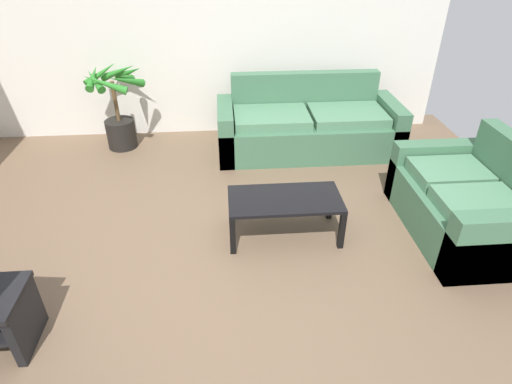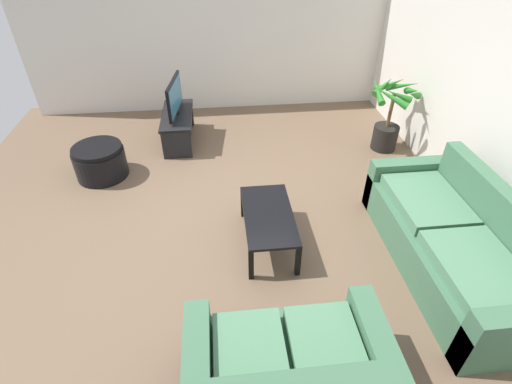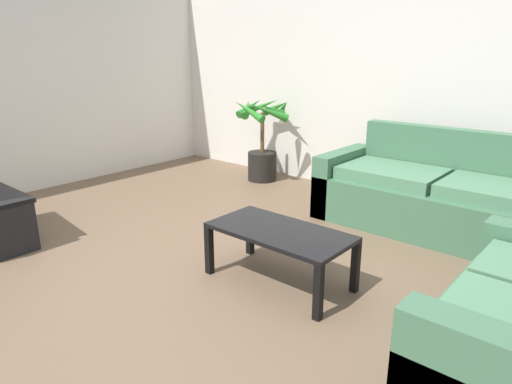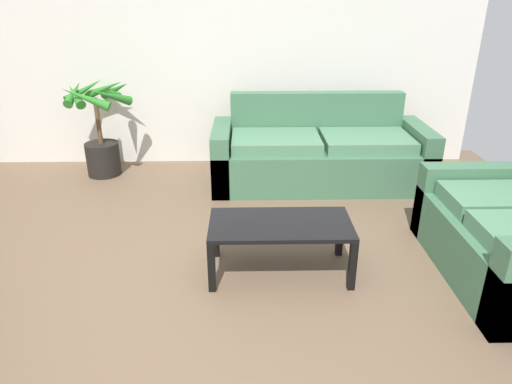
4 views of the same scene
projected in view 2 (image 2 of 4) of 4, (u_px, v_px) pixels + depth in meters
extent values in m
plane|color=brown|center=(217.00, 210.00, 4.63)|extent=(6.60, 6.60, 0.00)
cube|color=silver|center=(490.00, 93.00, 4.08)|extent=(6.00, 0.06, 2.70)
cube|color=silver|center=(207.00, 29.00, 6.21)|extent=(0.06, 6.00, 2.70)
cube|color=#3F6B4C|center=(446.00, 251.00, 3.78)|extent=(2.23, 0.90, 0.42)
cube|color=#3F6B4C|center=(499.00, 213.00, 3.54)|extent=(1.87, 0.16, 0.48)
cube|color=#3F6B4C|center=(405.00, 183.00, 4.54)|extent=(0.18, 0.90, 0.62)
cube|color=#4F7F5D|center=(427.00, 201.00, 3.98)|extent=(0.90, 0.66, 0.12)
cube|color=#4F7F5D|center=(478.00, 268.00, 3.24)|extent=(0.90, 0.66, 0.12)
cube|color=#3F6B4C|center=(288.00, 380.00, 2.75)|extent=(0.90, 1.42, 0.42)
cube|color=#3F6B4C|center=(200.00, 382.00, 2.63)|extent=(0.90, 0.18, 0.62)
cube|color=#3F6B4C|center=(374.00, 363.00, 2.74)|extent=(0.90, 0.18, 0.62)
cube|color=#4F7F5D|center=(250.00, 356.00, 2.60)|extent=(0.66, 0.49, 0.12)
cube|color=#4F7F5D|center=(326.00, 349.00, 2.65)|extent=(0.66, 0.49, 0.12)
cube|color=black|center=(177.00, 115.00, 5.75)|extent=(1.10, 0.45, 0.04)
cube|color=black|center=(179.00, 129.00, 5.88)|extent=(1.02, 0.39, 0.03)
cube|color=black|center=(180.00, 113.00, 6.29)|extent=(0.06, 0.41, 0.45)
cube|color=black|center=(177.00, 144.00, 5.46)|extent=(0.06, 0.41, 0.45)
cube|color=black|center=(174.00, 96.00, 5.57)|extent=(0.85, 0.15, 0.48)
cube|color=teal|center=(176.00, 96.00, 5.57)|extent=(0.79, 0.11, 0.43)
cylinder|color=black|center=(177.00, 113.00, 5.72)|extent=(0.10, 0.10, 0.04)
cube|color=black|center=(268.00, 215.00, 3.95)|extent=(1.01, 0.51, 0.03)
cube|color=black|center=(243.00, 203.00, 4.43)|extent=(0.05, 0.05, 0.37)
cube|color=black|center=(251.00, 265.00, 3.66)|extent=(0.05, 0.05, 0.37)
cube|color=black|center=(282.00, 200.00, 4.47)|extent=(0.05, 0.05, 0.37)
cube|color=black|center=(298.00, 261.00, 3.70)|extent=(0.05, 0.05, 0.37)
cylinder|color=black|center=(385.00, 137.00, 5.71)|extent=(0.37, 0.37, 0.36)
cylinder|color=brown|center=(391.00, 110.00, 5.45)|extent=(0.05, 0.05, 0.50)
cone|color=#297A26|center=(399.00, 95.00, 5.13)|extent=(0.16, 0.38, 0.22)
cone|color=#297A26|center=(414.00, 95.00, 5.15)|extent=(0.45, 0.43, 0.28)
cone|color=#297A26|center=(412.00, 91.00, 5.26)|extent=(0.47, 0.18, 0.26)
cone|color=#297A26|center=(402.00, 86.00, 5.41)|extent=(0.40, 0.39, 0.26)
cone|color=#297A26|center=(390.00, 85.00, 5.44)|extent=(0.11, 0.44, 0.25)
cone|color=#297A26|center=(383.00, 86.00, 5.39)|extent=(0.31, 0.39, 0.24)
cone|color=#297A26|center=(378.00, 91.00, 5.26)|extent=(0.50, 0.12, 0.27)
cone|color=#297A26|center=(391.00, 97.00, 5.09)|extent=(0.39, 0.48, 0.28)
cylinder|color=black|center=(101.00, 163.00, 5.11)|extent=(0.67, 0.67, 0.38)
cylinder|color=black|center=(97.00, 149.00, 4.98)|extent=(0.64, 0.64, 0.06)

